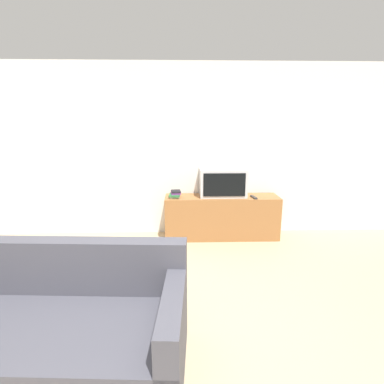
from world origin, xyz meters
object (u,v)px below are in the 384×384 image
(book_stack, at_px, (175,194))
(remote_on_stand, at_px, (254,197))
(tv_stand, at_px, (221,217))
(television, at_px, (223,182))
(couch, at_px, (38,333))

(book_stack, xyz_separation_m, remote_on_stand, (1.16, -0.08, -0.04))
(tv_stand, xyz_separation_m, remote_on_stand, (0.45, -0.11, 0.33))
(tv_stand, relative_size, remote_on_stand, 8.72)
(television, bearing_deg, couch, -122.50)
(couch, distance_m, book_stack, 2.66)
(couch, bearing_deg, book_stack, 73.14)
(couch, xyz_separation_m, remote_on_stand, (2.06, 2.39, 0.38))
(tv_stand, bearing_deg, remote_on_stand, -14.09)
(television, bearing_deg, book_stack, -174.38)
(couch, bearing_deg, television, 60.74)
(book_stack, bearing_deg, television, 5.62)
(book_stack, bearing_deg, remote_on_stand, -3.74)
(television, bearing_deg, tv_stand, -109.07)
(television, height_order, couch, television)
(couch, height_order, remote_on_stand, couch)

